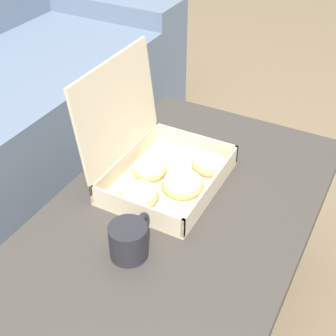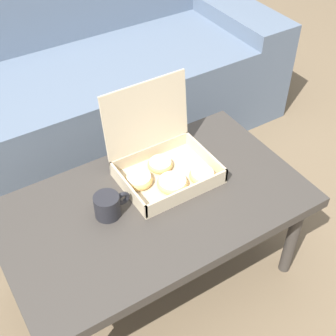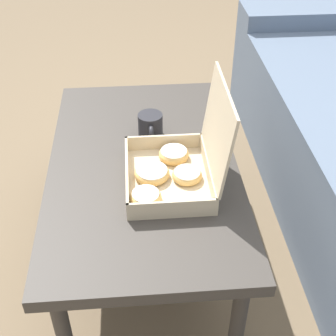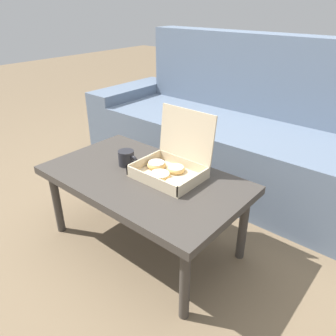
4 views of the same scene
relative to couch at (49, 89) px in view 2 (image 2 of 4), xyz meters
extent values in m
plane|color=#756047|center=(0.00, -0.80, -0.33)|extent=(12.00, 12.00, 0.00)
cube|color=slate|center=(0.00, -0.15, -0.10)|extent=(1.84, 0.58, 0.46)
cube|color=slate|center=(0.00, 0.24, 0.17)|extent=(1.84, 0.20, 1.00)
cube|color=slate|center=(1.04, -0.05, -0.06)|extent=(0.24, 0.78, 0.54)
cube|color=#3D3833|center=(0.00, -0.98, 0.07)|extent=(1.03, 0.60, 0.04)
cylinder|color=#3D3833|center=(0.45, -1.22, -0.14)|extent=(0.04, 0.04, 0.38)
cylinder|color=#3D3833|center=(-0.45, -0.74, -0.14)|extent=(0.04, 0.04, 0.38)
cylinder|color=#3D3833|center=(0.45, -0.74, -0.14)|extent=(0.04, 0.04, 0.38)
cube|color=beige|center=(0.10, -0.91, 0.09)|extent=(0.33, 0.25, 0.01)
cube|color=beige|center=(0.10, -1.03, 0.12)|extent=(0.33, 0.01, 0.05)
cube|color=beige|center=(0.10, -0.79, 0.12)|extent=(0.33, 0.01, 0.05)
cube|color=beige|center=(-0.06, -0.91, 0.12)|extent=(0.01, 0.25, 0.05)
cube|color=beige|center=(0.26, -0.91, 0.12)|extent=(0.01, 0.25, 0.05)
cube|color=beige|center=(0.10, -0.77, 0.28)|extent=(0.33, 0.04, 0.25)
torus|color=#E0B266|center=(0.10, -0.85, 0.11)|extent=(0.09, 0.09, 0.03)
cylinder|color=white|center=(0.10, -0.85, 0.12)|extent=(0.08, 0.08, 0.01)
torus|color=#E0B266|center=(0.09, -0.96, 0.11)|extent=(0.11, 0.11, 0.03)
cylinder|color=white|center=(0.09, -0.96, 0.12)|extent=(0.09, 0.09, 0.01)
torus|color=#E0B266|center=(0.20, -0.98, 0.11)|extent=(0.09, 0.09, 0.03)
cylinder|color=white|center=(0.20, -0.98, 0.12)|extent=(0.08, 0.08, 0.01)
torus|color=#E0B266|center=(0.00, -0.88, 0.11)|extent=(0.10, 0.10, 0.03)
cylinder|color=white|center=(0.00, -0.88, 0.12)|extent=(0.08, 0.08, 0.01)
cylinder|color=#232328|center=(-0.15, -0.95, 0.13)|extent=(0.08, 0.08, 0.08)
torus|color=#232328|center=(-0.10, -0.95, 0.13)|extent=(0.05, 0.02, 0.05)
camera|label=1|loc=(-0.73, -1.35, 0.86)|focal=50.00mm
camera|label=2|loc=(-0.53, -1.92, 1.23)|focal=50.00mm
camera|label=3|loc=(1.19, -1.00, 1.00)|focal=50.00mm
camera|label=4|loc=(1.02, -1.99, 0.88)|focal=35.00mm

